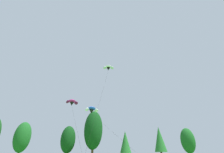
{
  "coord_description": "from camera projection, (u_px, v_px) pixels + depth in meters",
  "views": [
    {
      "loc": [
        -1.78,
        0.52,
        2.25
      ],
      "look_at": [
        1.62,
        25.86,
        14.83
      ],
      "focal_mm": 25.17,
      "sensor_mm": 36.0,
      "label": 1
    }
  ],
  "objects": [
    {
      "name": "parafoil_kite_high_white",
      "position": [
        108.0,
        68.0,
        32.77
      ],
      "size": [
        4.76,
        8.85,
        17.33
      ],
      "color": "white"
    },
    {
      "name": "treeline_tree_c",
      "position": [
        68.0,
        139.0,
        50.18
      ],
      "size": [
        4.62,
        4.62,
        10.44
      ],
      "color": "#472D19",
      "rests_on": "ground_plane"
    },
    {
      "name": "parafoil_kite_mid_blue_white",
      "position": [
        92.0,
        110.0,
        42.65
      ],
      "size": [
        8.84,
        21.62,
        12.31
      ],
      "color": "blue"
    },
    {
      "name": "treeline_tree_g",
      "position": [
        188.0,
        141.0,
        52.76
      ],
      "size": [
        4.56,
        4.56,
        10.21
      ],
      "color": "#472D19",
      "rests_on": "ground_plane"
    },
    {
      "name": "treeline_tree_f",
      "position": [
        160.0,
        139.0,
        51.69
      ],
      "size": [
        3.9,
        3.9,
        10.44
      ],
      "color": "#472D19",
      "rests_on": "ground_plane"
    },
    {
      "name": "treeline_tree_d",
      "position": [
        93.0,
        130.0,
        50.6
      ],
      "size": [
        5.88,
        5.88,
        15.12
      ],
      "color": "#472D19",
      "rests_on": "ground_plane"
    },
    {
      "name": "parafoil_kite_far_magenta",
      "position": [
        72.0,
        102.0,
        33.3
      ],
      "size": [
        4.93,
        14.0,
        11.09
      ],
      "color": "#D12893"
    },
    {
      "name": "treeline_tree_e",
      "position": [
        125.0,
        142.0,
        51.6
      ],
      "size": [
        3.6,
        3.6,
        9.09
      ],
      "color": "#472D19",
      "rests_on": "ground_plane"
    },
    {
      "name": "treeline_tree_b",
      "position": [
        22.0,
        137.0,
        48.08
      ],
      "size": [
        4.85,
        4.85,
        11.28
      ],
      "color": "#472D19",
      "rests_on": "ground_plane"
    }
  ]
}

